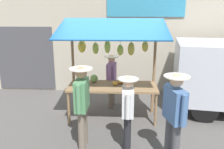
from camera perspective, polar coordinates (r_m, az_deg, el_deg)
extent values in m
plane|color=#514F4C|center=(6.38, 0.14, -10.13)|extent=(40.00, 40.00, 0.00)
cube|color=#B2A893|center=(8.01, 0.93, 7.96)|extent=(9.00, 0.25, 3.40)
cube|color=teal|center=(7.81, 7.94, 15.34)|extent=(2.40, 0.06, 0.56)
cube|color=#47474C|center=(8.63, -19.61, 3.57)|extent=(1.90, 0.04, 2.10)
cube|color=olive|center=(6.05, 0.15, -2.83)|extent=(2.20, 0.90, 0.05)
cylinder|color=olive|center=(5.99, -10.12, -7.81)|extent=(0.06, 0.06, 0.83)
cylinder|color=olive|center=(5.89, 10.21, -8.22)|extent=(0.06, 0.06, 0.83)
cylinder|color=olive|center=(6.70, -8.65, -5.17)|extent=(0.06, 0.06, 0.83)
cylinder|color=olive|center=(6.61, 9.40, -5.49)|extent=(0.06, 0.06, 0.83)
cylinder|color=olive|center=(6.48, -9.08, 1.17)|extent=(0.07, 0.07, 2.35)
cylinder|color=olive|center=(6.39, 9.87, 0.92)|extent=(0.07, 0.07, 2.35)
cylinder|color=olive|center=(6.17, 0.34, 9.85)|extent=(2.12, 0.06, 0.06)
cube|color=#19518C|center=(5.61, 0.08, 10.80)|extent=(2.50, 1.46, 0.39)
cylinder|color=brown|center=(6.19, 7.87, 8.74)|extent=(0.01, 0.01, 0.21)
ellipsoid|color=gold|center=(6.22, 7.79, 6.54)|extent=(0.19, 0.22, 0.27)
cylinder|color=brown|center=(6.14, 4.59, 8.66)|extent=(0.01, 0.01, 0.24)
ellipsoid|color=gold|center=(6.18, 4.53, 6.02)|extent=(0.18, 0.15, 0.34)
cylinder|color=brown|center=(6.18, 1.97, 8.44)|extent=(0.01, 0.01, 0.30)
ellipsoid|color=#B2CC4C|center=(6.22, 1.94, 5.78)|extent=(0.23, 0.25, 0.28)
cylinder|color=brown|center=(6.15, -1.08, 8.96)|extent=(0.01, 0.01, 0.19)
ellipsoid|color=#B2CC4C|center=(6.19, -1.07, 6.55)|extent=(0.21, 0.23, 0.34)
cylinder|color=brown|center=(6.21, -3.92, 8.67)|extent=(0.01, 0.01, 0.25)
ellipsoid|color=#B2CC4C|center=(6.25, -3.87, 6.16)|extent=(0.19, 0.17, 0.30)
cylinder|color=brown|center=(6.28, -7.14, 8.86)|extent=(0.01, 0.01, 0.21)
ellipsoid|color=yellow|center=(6.32, -7.06, 6.53)|extent=(0.28, 0.28, 0.31)
sphere|color=#729E4C|center=(6.31, -4.25, -0.91)|extent=(0.20, 0.20, 0.20)
ellipsoid|color=orange|center=(6.19, 2.11, -1.49)|extent=(0.25, 0.26, 0.14)
ellipsoid|color=gold|center=(6.07, 0.70, -2.03)|extent=(0.19, 0.21, 0.10)
cylinder|color=#726656|center=(7.04, 0.04, -4.29)|extent=(0.14, 0.14, 0.75)
cylinder|color=#726656|center=(6.81, -0.28, -5.00)|extent=(0.14, 0.14, 0.75)
cube|color=#93669E|center=(6.73, -0.12, 0.45)|extent=(0.27, 0.47, 0.53)
cylinder|color=#93669E|center=(7.00, 0.24, 1.22)|extent=(0.09, 0.09, 0.49)
cylinder|color=#93669E|center=(6.45, -0.51, -0.03)|extent=(0.09, 0.09, 0.49)
sphere|color=tan|center=(6.64, -0.12, 3.75)|extent=(0.20, 0.20, 0.20)
cylinder|color=beige|center=(6.62, -0.12, 4.27)|extent=(0.39, 0.39, 0.02)
cylinder|color=#232328|center=(4.87, 3.61, -13.92)|extent=(0.14, 0.14, 0.75)
cylinder|color=#232328|center=(5.09, 3.59, -12.55)|extent=(0.14, 0.14, 0.75)
cube|color=silver|center=(4.71, 3.73, -6.41)|extent=(0.22, 0.45, 0.53)
cylinder|color=silver|center=(4.44, 3.77, -7.54)|extent=(0.09, 0.09, 0.49)
cylinder|color=silver|center=(4.96, 3.71, -4.95)|extent=(0.09, 0.09, 0.49)
sphere|color=tan|center=(4.57, 3.82, -1.80)|extent=(0.21, 0.21, 0.21)
cylinder|color=beige|center=(4.55, 3.83, -1.06)|extent=(0.39, 0.39, 0.02)
cylinder|color=#726656|center=(4.90, -7.14, -13.22)|extent=(0.14, 0.14, 0.84)
cylinder|color=#726656|center=(5.14, -6.55, -11.72)|extent=(0.14, 0.14, 0.84)
cube|color=#518C5B|center=(4.72, -7.12, -4.71)|extent=(0.23, 0.51, 0.60)
cylinder|color=#518C5B|center=(4.43, -7.89, -5.84)|extent=(0.09, 0.09, 0.55)
cylinder|color=#518C5B|center=(5.01, -6.47, -3.21)|extent=(0.09, 0.09, 0.55)
sphere|color=#A87A5B|center=(4.59, -7.31, 0.50)|extent=(0.23, 0.23, 0.23)
cylinder|color=beige|center=(4.57, -7.34, 1.34)|extent=(0.44, 0.44, 0.02)
cylinder|color=#4C4C51|center=(4.58, 14.70, -15.90)|extent=(0.14, 0.14, 0.84)
cylinder|color=#4C4C51|center=(4.79, 13.15, -14.26)|extent=(0.14, 0.14, 0.84)
cube|color=#476B9E|center=(4.37, 14.52, -6.91)|extent=(0.35, 0.55, 0.60)
cylinder|color=#476B9E|center=(4.10, 16.52, -8.20)|extent=(0.09, 0.09, 0.55)
cylinder|color=#476B9E|center=(4.62, 12.80, -5.21)|extent=(0.09, 0.09, 0.55)
sphere|color=tan|center=(4.22, 14.93, -1.34)|extent=(0.23, 0.23, 0.23)
cylinder|color=beige|center=(4.20, 14.99, -0.43)|extent=(0.44, 0.44, 0.02)
cube|color=black|center=(6.99, 22.10, 3.02)|extent=(1.65, 1.99, 0.68)
cylinder|color=black|center=(6.48, 20.94, -7.61)|extent=(0.68, 0.27, 0.66)
cylinder|color=black|center=(8.02, 19.04, -2.97)|extent=(0.68, 0.27, 0.66)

